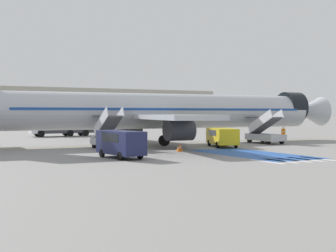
% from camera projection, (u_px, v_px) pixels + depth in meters
% --- Properties ---
extents(ground_plane, '(600.00, 600.00, 0.00)m').
position_uv_depth(ground_plane, '(164.00, 144.00, 51.98)').
color(ground_plane, gray).
extents(apron_leadline_yellow, '(80.78, 4.32, 0.01)m').
position_uv_depth(apron_leadline_yellow, '(166.00, 144.00, 52.17)').
color(apron_leadline_yellow, gold).
rests_on(apron_leadline_yellow, ground_plane).
extents(apron_stand_patch_blue, '(5.47, 12.06, 0.01)m').
position_uv_depth(apron_stand_patch_blue, '(252.00, 154.00, 39.06)').
color(apron_stand_patch_blue, '#2856A8').
rests_on(apron_stand_patch_blue, ground_plane).
extents(apron_walkway_bar_0, '(0.44, 3.60, 0.01)m').
position_uv_depth(apron_walkway_bar_0, '(268.00, 162.00, 32.81)').
color(apron_walkway_bar_0, silver).
rests_on(apron_walkway_bar_0, ground_plane).
extents(apron_walkway_bar_1, '(0.44, 3.60, 0.01)m').
position_uv_depth(apron_walkway_bar_1, '(281.00, 161.00, 33.39)').
color(apron_walkway_bar_1, silver).
rests_on(apron_walkway_bar_1, ground_plane).
extents(apron_walkway_bar_2, '(0.44, 3.60, 0.01)m').
position_uv_depth(apron_walkway_bar_2, '(293.00, 160.00, 33.96)').
color(apron_walkway_bar_2, silver).
rests_on(apron_walkway_bar_2, ground_plane).
extents(apron_walkway_bar_3, '(0.44, 3.60, 0.01)m').
position_uv_depth(apron_walkway_bar_3, '(305.00, 159.00, 34.54)').
color(apron_walkway_bar_3, silver).
rests_on(apron_walkway_bar_3, ground_plane).
extents(apron_walkway_bar_4, '(0.44, 3.60, 0.01)m').
position_uv_depth(apron_walkway_bar_4, '(317.00, 159.00, 35.11)').
color(apron_walkway_bar_4, silver).
rests_on(apron_walkway_bar_4, ground_plane).
extents(airliner, '(47.08, 31.30, 11.31)m').
position_uv_depth(airliner, '(162.00, 111.00, 51.80)').
color(airliner, '#B7BCC4').
rests_on(airliner, ground_plane).
extents(boarding_stairs_forward, '(2.44, 5.32, 3.82)m').
position_uv_depth(boarding_stairs_forward, '(265.00, 135.00, 52.51)').
color(boarding_stairs_forward, '#ADB2BA').
rests_on(boarding_stairs_forward, ground_plane).
extents(boarding_stairs_aft, '(2.44, 5.32, 4.02)m').
position_uv_depth(boarding_stairs_aft, '(108.00, 138.00, 44.50)').
color(boarding_stairs_aft, '#ADB2BA').
rests_on(boarding_stairs_aft, ground_plane).
extents(fuel_tanker, '(9.21, 2.72, 3.35)m').
position_uv_depth(fuel_tanker, '(62.00, 125.00, 68.21)').
color(fuel_tanker, '#38383D').
rests_on(fuel_tanker, ground_plane).
extents(service_van_0, '(2.28, 4.95, 2.07)m').
position_uv_depth(service_van_0, '(121.00, 142.00, 35.39)').
color(service_van_0, '#1E234C').
rests_on(service_van_0, ground_plane).
extents(service_van_1, '(3.56, 5.44, 1.87)m').
position_uv_depth(service_van_1, '(222.00, 136.00, 47.13)').
color(service_van_1, yellow).
rests_on(service_van_1, ground_plane).
extents(ground_crew_0, '(0.47, 0.33, 1.79)m').
position_uv_depth(ground_crew_0, '(283.00, 133.00, 55.20)').
color(ground_crew_0, '#2D2D33').
rests_on(ground_crew_0, ground_plane).
extents(ground_crew_1, '(0.47, 0.31, 1.84)m').
position_uv_depth(ground_crew_1, '(231.00, 134.00, 51.38)').
color(ground_crew_1, black).
rests_on(ground_crew_1, ground_plane).
extents(traffic_cone_0, '(0.61, 0.61, 0.68)m').
position_uv_depth(traffic_cone_0, '(180.00, 148.00, 41.56)').
color(traffic_cone_0, orange).
rests_on(traffic_cone_0, ground_plane).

